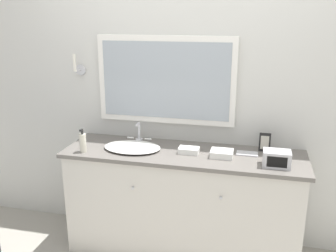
# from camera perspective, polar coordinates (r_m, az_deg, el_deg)

# --- Properties ---
(wall_back) EXTENTS (8.00, 0.18, 2.55)m
(wall_back) POSITION_cam_1_polar(r_m,az_deg,el_deg) (3.01, 3.45, 5.59)
(wall_back) COLOR silver
(wall_back) RESTS_ON ground_plane
(vanity_counter) EXTENTS (1.83, 0.54, 0.85)m
(vanity_counter) POSITION_cam_1_polar(r_m,az_deg,el_deg) (3.02, 2.24, -11.54)
(vanity_counter) COLOR beige
(vanity_counter) RESTS_ON ground_plane
(sink_basin) EXTENTS (0.44, 0.36, 0.17)m
(sink_basin) POSITION_cam_1_polar(r_m,az_deg,el_deg) (2.92, -5.41, -3.13)
(sink_basin) COLOR white
(sink_basin) RESTS_ON vanity_counter
(soap_bottle) EXTENTS (0.05, 0.05, 0.19)m
(soap_bottle) POSITION_cam_1_polar(r_m,az_deg,el_deg) (2.89, -12.85, -2.49)
(soap_bottle) COLOR beige
(soap_bottle) RESTS_ON vanity_counter
(appliance_box) EXTENTS (0.19, 0.13, 0.11)m
(appliance_box) POSITION_cam_1_polar(r_m,az_deg,el_deg) (2.68, 16.23, -4.82)
(appliance_box) COLOR #BCBCC1
(appliance_box) RESTS_ON vanity_counter
(picture_frame) EXTENTS (0.08, 0.01, 0.15)m
(picture_frame) POSITION_cam_1_polar(r_m,az_deg,el_deg) (2.93, 14.52, -2.42)
(picture_frame) COLOR black
(picture_frame) RESTS_ON vanity_counter
(hand_towel_near_sink) EXTENTS (0.15, 0.10, 0.04)m
(hand_towel_near_sink) POSITION_cam_1_polar(r_m,az_deg,el_deg) (2.83, 3.18, -3.73)
(hand_towel_near_sink) COLOR white
(hand_towel_near_sink) RESTS_ON vanity_counter
(hand_towel_far_corner) EXTENTS (0.16, 0.14, 0.05)m
(hand_towel_far_corner) POSITION_cam_1_polar(r_m,az_deg,el_deg) (2.78, 8.19, -4.19)
(hand_towel_far_corner) COLOR white
(hand_towel_far_corner) RESTS_ON vanity_counter
(metal_tray) EXTENTS (0.16, 0.09, 0.01)m
(metal_tray) POSITION_cam_1_polar(r_m,az_deg,el_deg) (2.87, 11.97, -4.14)
(metal_tray) COLOR silver
(metal_tray) RESTS_ON vanity_counter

